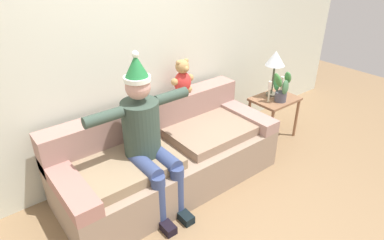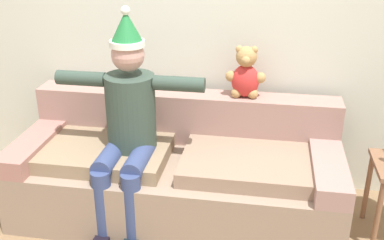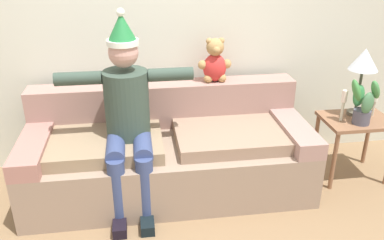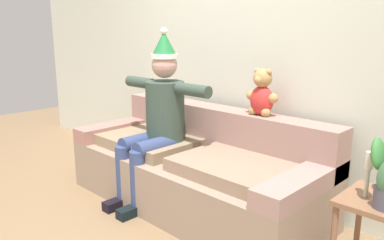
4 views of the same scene
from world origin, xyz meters
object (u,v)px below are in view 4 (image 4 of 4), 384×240
object	(u,v)px
couch	(196,169)
person_seated	(157,116)
teddy_bear	(262,94)
candle_tall	(369,168)

from	to	relation	value
couch	person_seated	xyz separation A→B (m)	(-0.31, -0.17, 0.45)
teddy_bear	candle_tall	xyz separation A→B (m)	(1.01, -0.40, -0.26)
person_seated	candle_tall	world-z (taller)	person_seated
person_seated	teddy_bear	size ratio (longest dim) A/B	3.97
couch	person_seated	distance (m)	0.57
couch	candle_tall	world-z (taller)	candle_tall
couch	candle_tall	bearing A→B (deg)	-3.89
teddy_bear	candle_tall	bearing A→B (deg)	-21.58
candle_tall	teddy_bear	bearing A→B (deg)	158.42
candle_tall	person_seated	bearing A→B (deg)	-177.84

